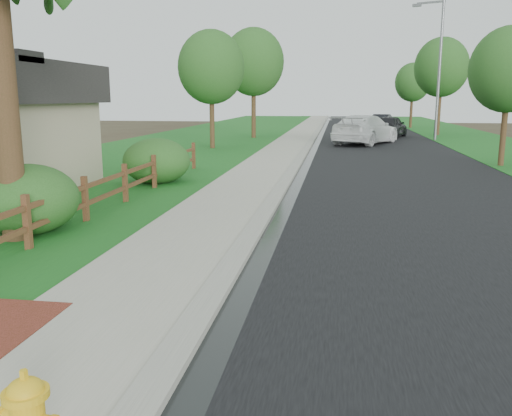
% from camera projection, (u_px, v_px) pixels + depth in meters
% --- Properties ---
extents(ground, '(120.00, 120.00, 0.00)m').
position_uv_depth(ground, '(167.00, 322.00, 7.03)').
color(ground, '#3A2E1F').
extents(road, '(8.00, 90.00, 0.02)m').
position_uv_depth(road, '(371.00, 137.00, 40.26)').
color(road, black).
rests_on(road, ground).
extents(curb, '(0.40, 90.00, 0.12)m').
position_uv_depth(curb, '(315.00, 136.00, 40.87)').
color(curb, gray).
rests_on(curb, ground).
extents(wet_gutter, '(0.50, 90.00, 0.00)m').
position_uv_depth(wet_gutter, '(319.00, 136.00, 40.82)').
color(wet_gutter, black).
rests_on(wet_gutter, road).
extents(sidewalk, '(2.20, 90.00, 0.10)m').
position_uv_depth(sidewalk, '(298.00, 136.00, 41.06)').
color(sidewalk, '#9E9C8A').
rests_on(sidewalk, ground).
extents(grass_strip, '(1.60, 90.00, 0.06)m').
position_uv_depth(grass_strip, '(273.00, 136.00, 41.34)').
color(grass_strip, '#17531C').
rests_on(grass_strip, ground).
extents(lawn_near, '(9.00, 90.00, 0.04)m').
position_uv_depth(lawn_near, '(206.00, 135.00, 42.10)').
color(lawn_near, '#17531C').
rests_on(lawn_near, ground).
extents(verge_far, '(6.00, 90.00, 0.04)m').
position_uv_depth(verge_far, '(468.00, 138.00, 39.26)').
color(verge_far, '#17531C').
rests_on(verge_far, ground).
extents(ranch_fence, '(0.12, 16.92, 1.10)m').
position_uv_depth(ranch_fence, '(107.00, 189.00, 13.63)').
color(ranch_fence, '#462517').
rests_on(ranch_fence, ground).
extents(white_suv, '(4.87, 6.69, 1.80)m').
position_uv_depth(white_suv, '(365.00, 129.00, 33.82)').
color(white_suv, white).
rests_on(white_suv, road).
extents(dark_car_mid, '(3.25, 5.10, 1.62)m').
position_uv_depth(dark_car_mid, '(389.00, 126.00, 39.41)').
color(dark_car_mid, black).
rests_on(dark_car_mid, road).
extents(dark_car_far, '(2.61, 4.34, 1.35)m').
position_uv_depth(dark_car_far, '(380.00, 122.00, 49.83)').
color(dark_car_far, black).
rests_on(dark_car_far, road).
extents(streetlight, '(2.03, 0.99, 9.23)m').
position_uv_depth(streetlight, '(437.00, 62.00, 36.10)').
color(streetlight, slate).
rests_on(streetlight, ground).
extents(boulder, '(1.10, 0.88, 0.68)m').
position_uv_depth(boulder, '(25.00, 195.00, 14.26)').
color(boulder, brown).
rests_on(boulder, ground).
extents(shrub_b, '(2.61, 2.61, 1.50)m').
position_uv_depth(shrub_b, '(27.00, 199.00, 11.46)').
color(shrub_b, '#214E1C').
rests_on(shrub_b, ground).
extents(shrub_d, '(2.31, 2.31, 1.54)m').
position_uv_depth(shrub_d, '(157.00, 161.00, 18.23)').
color(shrub_d, '#214E1C').
rests_on(shrub_d, ground).
extents(tree_near_left, '(3.71, 3.71, 6.57)m').
position_uv_depth(tree_near_left, '(211.00, 67.00, 30.05)').
color(tree_near_left, '#3B2E18').
rests_on(tree_near_left, ground).
extents(tree_near_right, '(3.20, 3.20, 5.76)m').
position_uv_depth(tree_near_right, '(509.00, 70.00, 22.21)').
color(tree_near_right, '#3B2E18').
rests_on(tree_near_right, ground).
extents(tree_mid_left, '(4.30, 4.30, 7.69)m').
position_uv_depth(tree_mid_left, '(254.00, 62.00, 38.05)').
color(tree_mid_left, '#3B2E18').
rests_on(tree_mid_left, ground).
extents(tree_mid_right, '(4.06, 4.06, 7.35)m').
position_uv_depth(tree_mid_right, '(442.00, 67.00, 40.87)').
color(tree_mid_right, '#3B2E18').
rests_on(tree_mid_right, ground).
extents(tree_far_right, '(3.32, 3.32, 6.13)m').
position_uv_depth(tree_far_right, '(413.00, 82.00, 51.29)').
color(tree_far_right, '#3B2E18').
rests_on(tree_far_right, ground).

